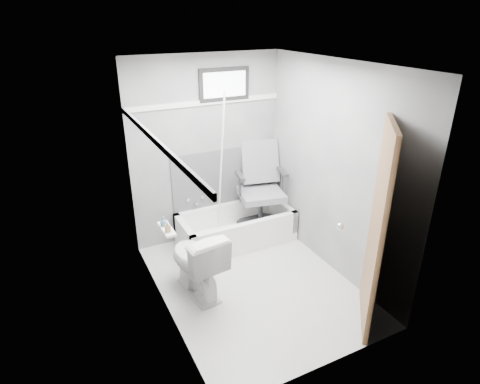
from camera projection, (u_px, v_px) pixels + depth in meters
floor at (254, 283)px, 4.56m from camera, size 2.60×2.60×0.00m
ceiling at (257, 64)px, 3.59m from camera, size 2.60×2.60×0.00m
wall_back at (207, 151)px, 5.14m from camera, size 2.00×0.02×2.40m
wall_front at (338, 248)px, 3.01m from camera, size 2.00×0.02×2.40m
wall_left at (159, 206)px, 3.67m from camera, size 0.02×2.60×2.40m
wall_right at (334, 171)px, 4.48m from camera, size 0.02×2.60×2.40m
bathtub at (236, 227)px, 5.33m from camera, size 1.50×0.70×0.42m
office_chair at (261, 188)px, 5.31m from camera, size 0.79×0.79×1.15m
toilet at (196, 262)px, 4.28m from camera, size 0.53×0.83×0.77m
door at (423, 239)px, 3.51m from camera, size 0.78×0.78×2.00m
window at (224, 84)px, 4.89m from camera, size 0.66×0.04×0.40m
backerboard at (225, 177)px, 5.39m from camera, size 1.50×0.02×0.78m
trim_back at (206, 102)px, 4.87m from camera, size 2.00×0.02×0.06m
trim_left at (155, 140)px, 3.42m from camera, size 0.02×2.60×0.06m
pole at (221, 167)px, 5.04m from camera, size 0.02×0.31×1.93m
shelf at (167, 229)px, 3.88m from camera, size 0.10×0.32×0.02m
soap_bottle_a at (168, 227)px, 3.79m from camera, size 0.05×0.05×0.10m
soap_bottle_b at (163, 221)px, 3.90m from camera, size 0.09×0.09×0.09m
faucet at (195, 200)px, 5.30m from camera, size 0.26×0.10×0.16m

